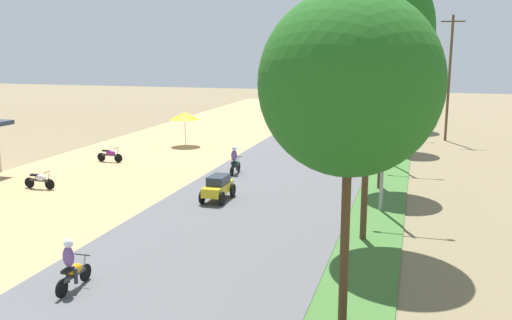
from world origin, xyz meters
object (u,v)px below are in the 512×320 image
at_px(median_tree_nearest, 350,84).
at_px(car_hatchback_blue, 353,133).
at_px(vendor_umbrella, 185,116).
at_px(utility_pole_near, 449,76).
at_px(parked_motorbike_third, 40,180).
at_px(streetlamp_far, 401,86).
at_px(median_tree_fourth, 401,49).
at_px(parked_motorbike_fourth, 110,154).
at_px(car_van_black, 321,146).
at_px(motorbike_ahead_second, 235,161).
at_px(car_sedan_yellow, 218,187).
at_px(motorbike_foreground_rider, 72,266).
at_px(median_tree_third, 385,68).
at_px(median_tree_second, 371,33).
at_px(median_tree_fifth, 403,41).
at_px(streetlamp_near, 385,109).
at_px(streetlamp_mid, 395,91).

height_order(median_tree_nearest, car_hatchback_blue, median_tree_nearest).
distance_m(vendor_umbrella, utility_pole_near, 20.90).
distance_m(parked_motorbike_third, streetlamp_far, 29.87).
xyz_separation_m(median_tree_nearest, median_tree_fourth, (0.29, 28.08, 0.77)).
bearing_deg(median_tree_fourth, parked_motorbike_fourth, -148.54).
distance_m(vendor_umbrella, car_van_black, 11.23).
relative_size(parked_motorbike_third, parked_motorbike_fourth, 1.00).
bearing_deg(motorbike_ahead_second, car_sedan_yellow, -79.97).
xyz_separation_m(parked_motorbike_third, motorbike_foreground_rider, (9.01, -10.45, 0.30)).
bearing_deg(parked_motorbike_third, car_sedan_yellow, 2.60).
distance_m(parked_motorbike_third, median_tree_fourth, 25.93).
bearing_deg(median_tree_third, median_tree_nearest, -89.94).
bearing_deg(parked_motorbike_fourth, streetlamp_far, 43.60).
xyz_separation_m(utility_pole_near, car_sedan_yellow, (-11.33, -22.20, -4.36)).
relative_size(vendor_umbrella, car_van_black, 1.05).
distance_m(median_tree_third, car_hatchback_blue, 15.72).
height_order(parked_motorbike_fourth, median_tree_second, median_tree_second).
relative_size(median_tree_fourth, car_van_black, 3.80).
bearing_deg(car_van_black, utility_pole_near, 53.39).
bearing_deg(car_van_black, median_tree_fifth, 76.20).
relative_size(median_tree_second, median_tree_third, 1.25).
height_order(streetlamp_near, utility_pole_near, utility_pole_near).
bearing_deg(motorbike_ahead_second, streetlamp_near, -30.68).
distance_m(motorbike_foreground_rider, motorbike_ahead_second, 16.54).
xyz_separation_m(median_tree_third, median_tree_fifth, (0.10, 24.21, 1.56)).
distance_m(parked_motorbike_third, streetlamp_mid, 21.25).
xyz_separation_m(utility_pole_near, car_van_black, (-8.21, -11.06, -4.07)).
bearing_deg(median_tree_third, streetlamp_far, 89.09).
bearing_deg(car_sedan_yellow, streetlamp_near, 3.77).
relative_size(streetlamp_far, car_sedan_yellow, 3.15).
bearing_deg(car_sedan_yellow, streetlamp_mid, 55.15).
xyz_separation_m(parked_motorbike_third, median_tree_nearest, (17.13, -10.06, 5.88)).
bearing_deg(streetlamp_far, motorbike_ahead_second, -115.85).
height_order(median_tree_second, median_tree_fourth, median_tree_second).
xyz_separation_m(median_tree_fifth, motorbike_foreground_rider, (-8.22, -39.79, -7.03)).
bearing_deg(parked_motorbike_fourth, median_tree_fourth, 31.46).
xyz_separation_m(median_tree_second, car_sedan_yellow, (-7.28, 3.64, -7.10)).
bearing_deg(vendor_umbrella, car_hatchback_blue, 23.02).
relative_size(median_tree_nearest, motorbike_ahead_second, 4.85).
bearing_deg(car_van_black, median_tree_second, -74.27).
relative_size(median_tree_nearest, car_sedan_yellow, 3.87).
distance_m(vendor_umbrella, median_tree_second, 23.75).
height_order(median_tree_fourth, car_sedan_yellow, median_tree_fourth).
bearing_deg(motorbike_ahead_second, streetlamp_far, 64.15).
xyz_separation_m(streetlamp_near, utility_pole_near, (3.66, 21.69, 0.43)).
relative_size(median_tree_second, car_hatchback_blue, 5.25).
distance_m(median_tree_nearest, median_tree_second, 7.01).
height_order(utility_pole_near, car_van_black, utility_pole_near).
xyz_separation_m(car_hatchback_blue, motorbike_ahead_second, (-5.34, -13.42, 0.11)).
bearing_deg(car_van_black, vendor_umbrella, 165.38).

